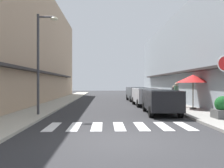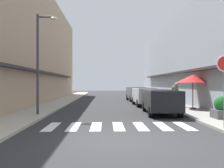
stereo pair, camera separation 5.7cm
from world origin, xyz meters
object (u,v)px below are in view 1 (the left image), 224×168
(street_lamp, at_px, (41,53))
(pedestrian_walking_near, at_px, (174,94))
(parked_car_near, at_px, (161,99))
(parked_car_mid, at_px, (145,95))
(parked_car_far, at_px, (137,92))
(cafe_umbrella, at_px, (193,79))
(pedestrian_walking_far, at_px, (176,94))
(planter_corner, at_px, (223,108))
(planter_midblock, at_px, (171,98))

(street_lamp, distance_m, pedestrian_walking_near, 11.64)
(parked_car_near, bearing_deg, parked_car_mid, 90.00)
(parked_car_mid, distance_m, parked_car_far, 5.64)
(parked_car_far, bearing_deg, street_lamp, -120.09)
(cafe_umbrella, height_order, pedestrian_walking_near, cafe_umbrella)
(parked_car_near, height_order, pedestrian_walking_near, pedestrian_walking_near)
(parked_car_mid, distance_m, street_lamp, 9.70)
(parked_car_mid, relative_size, cafe_umbrella, 1.76)
(parked_car_mid, bearing_deg, parked_car_near, -90.00)
(pedestrian_walking_far, bearing_deg, street_lamp, 73.39)
(street_lamp, relative_size, cafe_umbrella, 2.40)
(parked_car_mid, relative_size, street_lamp, 0.74)
(planter_corner, xyz_separation_m, pedestrian_walking_near, (-0.08, 8.30, 0.30))
(cafe_umbrella, relative_size, pedestrian_walking_near, 1.51)
(parked_car_far, height_order, pedestrian_walking_near, pedestrian_walking_near)
(pedestrian_walking_far, bearing_deg, planter_midblock, -5.44)
(cafe_umbrella, bearing_deg, planter_corner, -93.09)
(planter_corner, height_order, planter_midblock, planter_midblock)
(pedestrian_walking_near, bearing_deg, planter_midblock, 62.29)
(parked_car_far, relative_size, planter_corner, 3.81)
(parked_car_far, height_order, planter_corner, parked_car_far)
(planter_midblock, bearing_deg, pedestrian_walking_far, -52.66)
(parked_car_mid, height_order, pedestrian_walking_near, pedestrian_walking_near)
(parked_car_mid, xyz_separation_m, cafe_umbrella, (2.75, -3.34, 1.25))
(cafe_umbrella, distance_m, planter_midblock, 2.56)
(parked_car_near, distance_m, street_lamp, 7.43)
(cafe_umbrella, bearing_deg, pedestrian_walking_near, 95.57)
(street_lamp, distance_m, pedestrian_walking_far, 10.24)
(parked_car_far, distance_m, planter_corner, 13.99)
(planter_corner, distance_m, pedestrian_walking_near, 8.30)
(planter_corner, xyz_separation_m, pedestrian_walking_far, (-0.48, 6.22, 0.44))
(planter_corner, bearing_deg, street_lamp, 168.99)
(parked_car_near, distance_m, pedestrian_walking_far, 4.14)
(cafe_umbrella, bearing_deg, pedestrian_walking_far, 117.27)
(parked_car_near, distance_m, parked_car_mid, 5.52)
(pedestrian_walking_near, bearing_deg, cafe_umbrella, 90.57)
(parked_car_far, bearing_deg, planter_midblock, -76.60)
(parked_car_near, bearing_deg, street_lamp, -173.69)
(street_lamp, relative_size, planter_midblock, 4.52)
(cafe_umbrella, distance_m, pedestrian_walking_far, 1.96)
(planter_midblock, bearing_deg, parked_car_near, -112.93)
(street_lamp, bearing_deg, parked_car_far, 59.91)
(pedestrian_walking_far, bearing_deg, parked_car_far, -27.88)
(parked_car_far, bearing_deg, pedestrian_walking_far, -75.09)
(street_lamp, xyz_separation_m, pedestrian_walking_near, (9.32, 6.47, -2.60))
(parked_car_mid, relative_size, pedestrian_walking_near, 2.66)
(pedestrian_walking_near, bearing_deg, street_lamp, 29.76)
(parked_car_near, xyz_separation_m, parked_car_far, (0.00, 11.17, -0.00))
(pedestrian_walking_near, bearing_deg, pedestrian_walking_far, 74.20)
(planter_corner, distance_m, planter_midblock, 6.66)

